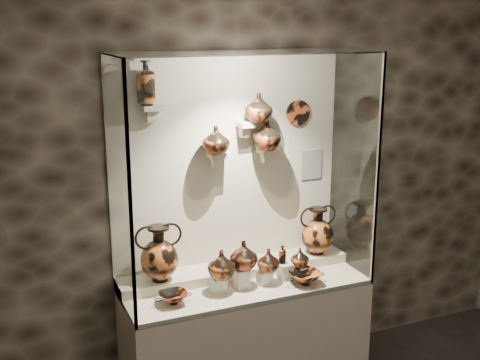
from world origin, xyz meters
The scene contains 35 objects.
wall_back centered at (0.00, 2.50, 1.60)m, with size 5.00×0.02×3.20m, color black.
plinth centered at (0.00, 2.18, 0.40)m, with size 1.70×0.60×0.80m, color beige.
front_tier centered at (0.00, 2.18, 0.82)m, with size 1.68×0.58×0.03m, color beige.
rear_tier centered at (0.00, 2.35, 0.85)m, with size 1.70×0.25×0.10m, color beige.
back_panel centered at (0.00, 2.50, 1.60)m, with size 1.70×0.03×1.60m, color beige.
glass_front centered at (0.00, 1.88, 1.60)m, with size 1.70×0.01×1.60m, color white.
glass_left centered at (-0.85, 2.18, 1.60)m, with size 0.01×0.60×1.60m, color white.
glass_right centered at (0.85, 2.18, 1.60)m, with size 0.01×0.60×1.60m, color white.
glass_top centered at (0.00, 2.18, 2.40)m, with size 1.70×0.60×0.01m, color white.
frame_post_left centered at (-0.84, 1.89, 1.60)m, with size 0.02×0.02×1.60m, color gray.
frame_post_right centered at (0.84, 1.89, 1.60)m, with size 0.02×0.02×1.60m, color gray.
pedestal_a centered at (-0.22, 2.13, 0.88)m, with size 0.09×0.09×0.10m, color silver.
pedestal_b centered at (-0.05, 2.13, 0.90)m, with size 0.09×0.09×0.13m, color silver.
pedestal_c centered at (0.12, 2.13, 0.88)m, with size 0.09×0.09×0.09m, color silver.
pedestal_d centered at (0.28, 2.13, 0.89)m, with size 0.09×0.09×0.12m, color silver.
pedestal_e centered at (0.42, 2.13, 0.87)m, with size 0.09×0.09×0.08m, color silver.
bracket_ul centered at (-0.55, 2.42, 2.05)m, with size 0.14×0.12×0.04m, color beige.
bracket_ca centered at (-0.10, 2.42, 1.70)m, with size 0.14×0.12×0.04m, color beige.
bracket_cb centered at (0.10, 2.42, 1.90)m, with size 0.10×0.12×0.04m, color beige.
bracket_cc centered at (0.28, 2.42, 1.70)m, with size 0.14×0.12×0.04m, color beige.
amphora_left centered at (-0.57, 2.32, 1.09)m, with size 0.31×0.31×0.38m, color #B65923, non-canonical shape.
amphora_right centered at (0.65, 2.33, 1.08)m, with size 0.29×0.29×0.36m, color #B65923, non-canonical shape.
jug_a centered at (-0.20, 2.12, 1.03)m, with size 0.19×0.19×0.20m, color #B65923.
jug_b centered at (-0.03, 2.14, 1.06)m, with size 0.19×0.19×0.20m, color #983A1A.
jug_c centered at (0.14, 2.11, 1.00)m, with size 0.16×0.16×0.16m, color #B65923.
jug_e centered at (0.39, 2.13, 0.98)m, with size 0.13×0.13×0.14m, color #B65923.
lekythos_small centered at (0.26, 2.15, 1.02)m, with size 0.06×0.06×0.15m, color #983A1A, non-canonical shape.
kylix_left centered at (-0.55, 2.08, 0.88)m, with size 0.24×0.20×0.09m, color #983A1A, non-canonical shape.
kylix_right centered at (0.37, 2.01, 0.89)m, with size 0.28×0.23×0.11m, color #B65923, non-canonical shape.
lekythos_tall centered at (-0.59, 2.41, 2.23)m, with size 0.13×0.13×0.32m, color #B65923, non-canonical shape.
ovoid_vase_a centered at (-0.13, 2.38, 1.81)m, with size 0.19×0.19×0.19m, color #983A1A.
ovoid_vase_b centered at (0.18, 2.37, 2.02)m, with size 0.19×0.19×0.20m, color #983A1A.
ovoid_vase_c centered at (0.24, 2.37, 1.82)m, with size 0.20×0.20×0.21m, color #983A1A.
wall_plate centered at (0.54, 2.47, 1.95)m, with size 0.19×0.19×0.02m, color #B34923.
info_placard centered at (0.67, 2.47, 1.55)m, with size 0.17×0.01×0.22m, color beige.
Camera 1 is at (-1.55, -1.34, 2.57)m, focal length 45.00 mm.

